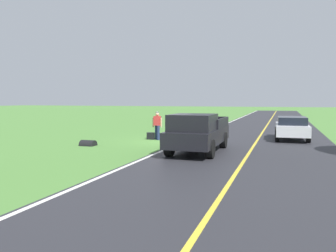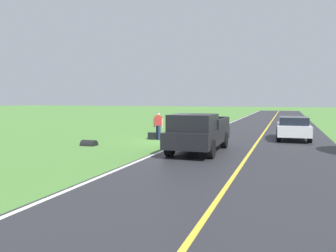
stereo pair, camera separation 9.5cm
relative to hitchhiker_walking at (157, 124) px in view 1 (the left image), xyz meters
name	(u,v)px [view 1 (the left image)]	position (x,y,z in m)	size (l,w,h in m)	color
ground_plane	(168,141)	(-0.90, 0.59, -0.98)	(200.00, 200.00, 0.00)	#4C7F38
road_surface	(254,145)	(-5.85, 0.59, -0.98)	(8.39, 120.00, 0.00)	#28282D
lane_edge_line	(183,142)	(-1.84, 0.59, -0.98)	(0.16, 117.60, 0.00)	silver
lane_centre_line	(254,145)	(-5.85, 0.59, -0.98)	(0.14, 117.60, 0.00)	gold
hitchhiker_walking	(157,124)	(0.00, 0.00, 0.00)	(0.62, 0.51, 1.75)	navy
suitcase_carried	(151,136)	(0.42, 0.07, -0.76)	(0.20, 0.46, 0.44)	black
pickup_truck_passing	(197,132)	(-3.54, 4.14, -0.01)	(2.11, 5.40, 1.82)	black
sedan_near_oncoming	(292,127)	(-7.81, -2.74, -0.23)	(2.03, 4.45, 1.41)	silver
drainage_culvert	(88,146)	(2.55, 3.77, -0.98)	(0.60, 0.60, 0.80)	black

